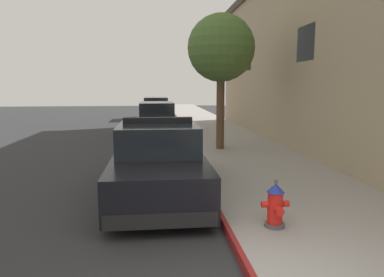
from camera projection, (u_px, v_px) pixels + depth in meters
The scene contains 8 objects.
ground_plane at pixel (72, 153), 13.01m from camera, with size 33.92×60.00×0.20m, color #2B2B2D.
sidewalk_pavement at pixel (232, 146), 13.62m from camera, with size 3.58×60.00×0.15m, color gray.
curb_painted_edge at pixel (184, 147), 13.42m from camera, with size 0.08×60.00×0.15m, color maroon.
police_cruiser at pixel (158, 161), 7.70m from camera, with size 1.94×4.84×1.68m.
parked_car_silver_ahead at pixel (157, 119), 17.51m from camera, with size 1.94×4.84×1.56m.
parked_car_dark_far at pixel (156, 109), 25.31m from camera, with size 1.94×4.84×1.56m.
fire_hydrant at pixel (275, 205), 5.54m from camera, with size 0.44×0.40×0.76m.
street_tree at pixel (221, 49), 12.11m from camera, with size 2.31×2.31×4.65m.
Camera 1 is at (-1.17, -3.19, 2.35)m, focal length 33.14 mm.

